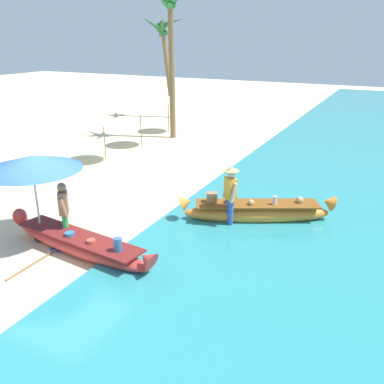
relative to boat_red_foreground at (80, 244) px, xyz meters
name	(u,v)px	position (x,y,z in m)	size (l,w,h in m)	color
ground_plane	(61,244)	(-0.77, 0.16, -0.26)	(80.00, 80.00, 0.00)	beige
boat_red_foreground	(80,244)	(0.00, 0.00, 0.00)	(4.56, 1.19, 0.76)	red
boat_orange_midground	(256,212)	(3.20, 3.60, 0.06)	(4.07, 2.43, 0.85)	orange
person_vendor_hatted	(230,192)	(2.65, 2.98, 0.75)	(0.54, 0.51, 1.73)	#3D5BA8
person_tourist_customer	(64,210)	(-0.68, 0.32, 0.64)	(0.50, 0.55, 1.59)	green
patio_umbrella_large	(31,163)	(-1.36, 0.13, 1.79)	(2.39, 2.39, 2.22)	#B7B7BC
parasol_row_0	(103,119)	(-4.31, 6.69, 1.49)	(1.60, 1.60, 1.91)	#8E6B47
parasol_row_1	(140,108)	(-4.40, 9.54, 1.49)	(1.60, 1.60, 1.91)	#8E6B47
parasol_row_2	(168,99)	(-4.73, 12.76, 1.49)	(1.60, 1.60, 1.91)	#8E6B47
palm_tree_tall_inland	(171,15)	(-3.92, 11.71, 5.51)	(2.82, 2.15, 7.13)	brown
palm_tree_leaning_seaward	(163,37)	(-7.13, 16.56, 4.56)	(2.64, 2.62, 6.04)	brown
paddle	(41,259)	(-0.61, -0.64, -0.23)	(0.36, 1.62, 0.05)	#8E6B47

